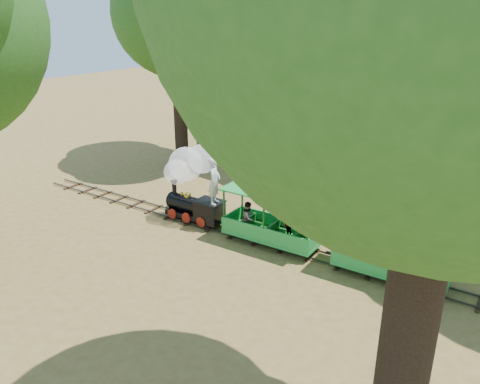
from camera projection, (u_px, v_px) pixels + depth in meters
The scene contains 11 objects.
ground at pixel (260, 241), 16.34m from camera, with size 90.00×90.00×0.00m, color olive.
track at pixel (260, 239), 16.32m from camera, with size 22.00×1.00×0.10m.
locomotive at pixel (191, 177), 17.32m from camera, with size 2.83×1.28×3.14m.
carriage_front at pixel (270, 224), 15.83m from camera, with size 3.46×1.41×1.80m.
carriage_rear at pixel (391, 253), 13.77m from camera, with size 3.46×1.41×1.80m.
oak_nw at pixel (176, 6), 22.70m from camera, with size 7.79×6.86×10.61m.
oak_nc at pixel (330, 2), 22.05m from camera, with size 8.69×7.65×11.08m.
fence at pixel (346, 167), 22.39m from camera, with size 18.10×0.10×1.00m.
shrub_west at pixel (291, 147), 25.22m from camera, with size 2.06×1.58×1.43m, color #2D6B1E.
shrub_mid_w at pixel (324, 145), 24.11m from camera, with size 3.11×2.39×2.15m, color #2D6B1E.
shrub_mid_e at pixel (436, 171), 21.39m from camera, with size 2.05×1.58×1.42m, color #2D6B1E.
Camera 1 is at (7.46, -12.65, 7.40)m, focal length 35.00 mm.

